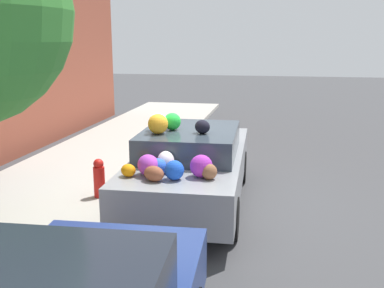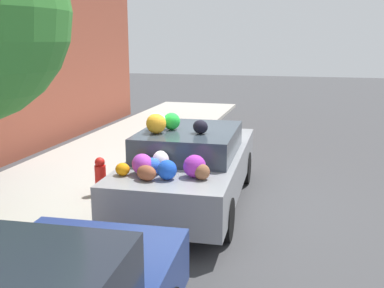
{
  "view_description": "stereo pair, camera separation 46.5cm",
  "coord_description": "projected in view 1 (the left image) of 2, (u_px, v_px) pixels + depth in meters",
  "views": [
    {
      "loc": [
        -7.47,
        -1.47,
        2.85
      ],
      "look_at": [
        0.0,
        -0.03,
        1.09
      ],
      "focal_mm": 42.0,
      "sensor_mm": 36.0,
      "label": 1
    },
    {
      "loc": [
        -7.37,
        -1.93,
        2.85
      ],
      "look_at": [
        0.0,
        -0.03,
        1.09
      ],
      "focal_mm": 42.0,
      "sensor_mm": 36.0,
      "label": 2
    }
  ],
  "objects": [
    {
      "name": "art_car",
      "position": [
        191.0,
        164.0,
        7.82
      ],
      "size": [
        4.52,
        1.92,
        1.71
      ],
      "rotation": [
        0.0,
        0.0,
        0.04
      ],
      "color": "gray",
      "rests_on": "ground"
    },
    {
      "name": "fire_hydrant",
      "position": [
        99.0,
        178.0,
        7.95
      ],
      "size": [
        0.2,
        0.2,
        0.7
      ],
      "color": "red",
      "rests_on": "sidewalk_curb"
    },
    {
      "name": "sidewalk_curb",
      "position": [
        52.0,
        190.0,
        8.55
      ],
      "size": [
        24.0,
        3.2,
        0.12
      ],
      "color": "#B2ADA3",
      "rests_on": "ground"
    },
    {
      "name": "ground_plane",
      "position": [
        191.0,
        203.0,
        8.06
      ],
      "size": [
        60.0,
        60.0,
        0.0
      ],
      "primitive_type": "plane",
      "color": "#424244"
    }
  ]
}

